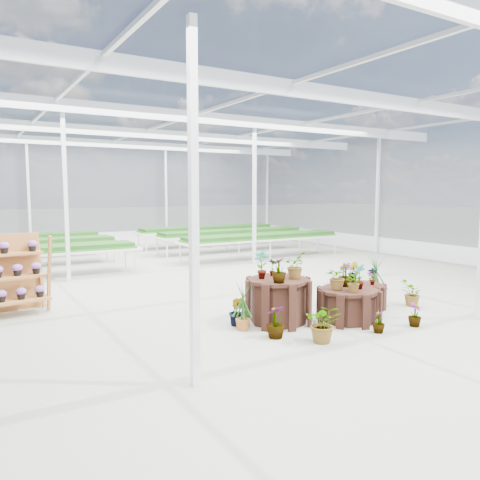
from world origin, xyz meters
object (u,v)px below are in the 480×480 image
plinth_mid (349,305)px  plinth_tall (278,301)px  shelf_rack (7,275)px  plinth_low (360,295)px

plinth_mid → plinth_tall: bearing=153.4°
plinth_tall → shelf_rack: bearing=143.2°
plinth_mid → shelf_rack: size_ratio=0.74×
shelf_rack → plinth_low: bearing=-33.3°
plinth_low → shelf_rack: 7.19m
plinth_tall → plinth_low: 2.21m
plinth_tall → shelf_rack: 5.34m
plinth_mid → plinth_low: (1.00, 0.70, -0.07)m
plinth_mid → shelf_rack: 6.67m
plinth_tall → plinth_mid: bearing=-26.6°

